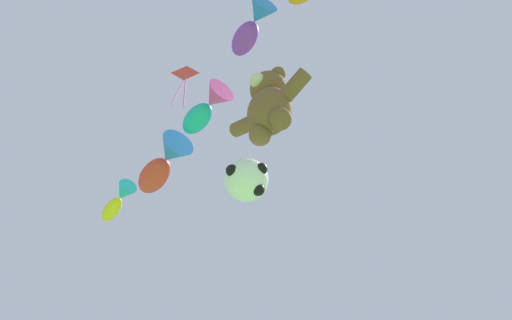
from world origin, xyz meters
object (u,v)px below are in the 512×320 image
Objects in this scene: teddy_bear_kite at (269,104)px; fish_kite_crimson at (163,164)px; fish_kite_teal at (206,108)px; fish_kite_goldfin at (118,201)px; soccer_ball_kite at (247,180)px; fish_kite_violet at (252,26)px; diamond_kite at (184,78)px.

teddy_bear_kite is 0.98× the size of fish_kite_crimson.
fish_kite_teal is at bearing -9.44° from fish_kite_crimson.
fish_kite_teal reaches higher than teddy_bear_kite.
fish_kite_goldfin reaches higher than fish_kite_crimson.
teddy_bear_kite is 1.18× the size of fish_kite_goldfin.
soccer_ball_kite is 4.52m from fish_kite_teal.
fish_kite_violet is 7.85m from fish_kite_goldfin.
fish_kite_violet is 0.89× the size of fish_kite_goldfin.
fish_kite_crimson is (-2.36, 0.39, -0.15)m from fish_kite_teal.
soccer_ball_kite is at bearing -3.87° from fish_kite_goldfin.
soccer_ball_kite is at bearing 7.78° from fish_kite_teal.
diamond_kite reaches higher than fish_kite_violet.
teddy_bear_kite is 3.17m from fish_kite_violet.
soccer_ball_kite is 0.41× the size of fish_kite_crimson.
fish_kite_violet is 0.74× the size of fish_kite_crimson.
teddy_bear_kite is 2.36× the size of soccer_ball_kite.
fish_kite_goldfin is 0.85× the size of diamond_kite.
fish_kite_crimson is 1.20× the size of fish_kite_goldfin.
teddy_bear_kite is at bearing -11.27° from soccer_ball_kite.
fish_kite_teal reaches higher than fish_kite_crimson.
diamond_kite reaches higher than fish_kite_goldfin.
fish_kite_teal is at bearing -172.22° from soccer_ball_kite.
diamond_kite is at bearing -153.14° from soccer_ball_kite.
teddy_bear_kite is 5.22m from fish_kite_crimson.
fish_kite_goldfin is 5.19m from diamond_kite.
fish_kite_violet is at bearing 1.35° from diamond_kite.
fish_kite_crimson is at bearing 150.99° from diamond_kite.
fish_kite_teal is 0.93× the size of fish_kite_goldfin.
diamond_kite reaches higher than soccer_ball_kite.
fish_kite_violet is 0.95× the size of fish_kite_teal.
fish_kite_violet reaches higher than teddy_bear_kite.
fish_kite_violet is at bearing -9.75° from fish_kite_goldfin.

